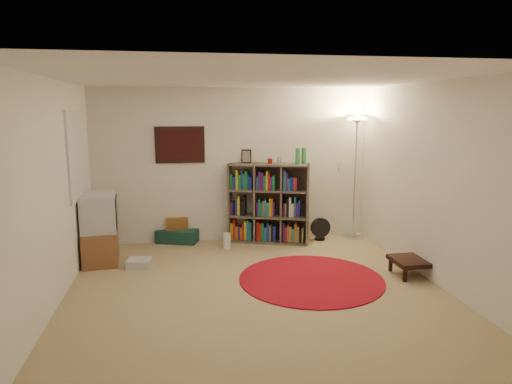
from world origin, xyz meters
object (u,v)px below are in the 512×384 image
Objects in this scene: floor_fan at (320,229)px; floor_lamp at (357,136)px; bookshelf at (268,204)px; tv_stand at (100,230)px; side_table at (412,261)px; suitcase at (178,235)px.

floor_lamp is at bearing -1.00° from floor_fan.
floor_lamp reaches higher than bookshelf.
tv_stand reaches higher than floor_fan.
floor_lamp reaches higher than tv_stand.
tv_stand is (-2.54, -0.63, -0.15)m from bookshelf.
bookshelf is 2.47m from side_table.
bookshelf is 1.84m from floor_lamp.
side_table is at bearing -87.26° from floor_lamp.
suitcase is (-2.34, 0.32, -0.08)m from floor_fan.
floor_lamp is (1.48, -0.02, 1.09)m from bookshelf.
bookshelf is 1.57× the size of tv_stand.
bookshelf is 2.62m from tv_stand.
tv_stand is at bearing 163.37° from side_table.
suitcase is (-1.45, 0.25, -0.52)m from bookshelf.
floor_lamp is 5.48× the size of floor_fan.
bookshelf is 1.57m from suitcase.
floor_lamp is 1.64m from floor_fan.
bookshelf is 0.99m from floor_fan.
floor_lamp is at bearing 92.74° from side_table.
floor_fan is 0.50× the size of suitcase.
bookshelf is at bearing 130.19° from side_table.
bookshelf is 3.08× the size of side_table.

